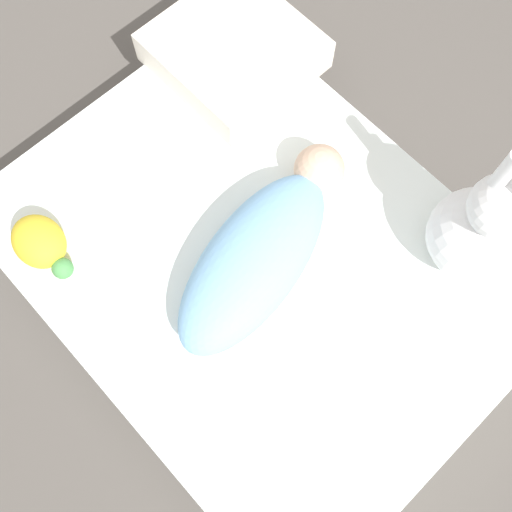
{
  "coord_description": "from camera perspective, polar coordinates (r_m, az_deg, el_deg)",
  "views": [
    {
      "loc": [
        0.33,
        -0.31,
        1.41
      ],
      "look_at": [
        0.01,
        -0.02,
        0.19
      ],
      "focal_mm": 42.0,
      "sensor_mm": 36.0,
      "label": 1
    }
  ],
  "objects": [
    {
      "name": "bed_mattress",
      "position": [
        1.41,
        0.22,
        -0.97
      ],
      "size": [
        1.15,
        0.88,
        0.14
      ],
      "color": "white",
      "rests_on": "ground_plane"
    },
    {
      "name": "turtle_plush",
      "position": [
        1.39,
        -19.82,
        1.14
      ],
      "size": [
        0.17,
        0.11,
        0.09
      ],
      "color": "yellow",
      "rests_on": "bed_mattress"
    },
    {
      "name": "ground_plane",
      "position": [
        1.48,
        0.21,
        -1.84
      ],
      "size": [
        12.0,
        12.0,
        0.0
      ],
      "primitive_type": "plane",
      "color": "#514C47"
    },
    {
      "name": "pillow",
      "position": [
        1.57,
        -2.12,
        18.93
      ],
      "size": [
        0.36,
        0.35,
        0.09
      ],
      "color": "white",
      "rests_on": "bed_mattress"
    },
    {
      "name": "swaddled_baby",
      "position": [
        1.28,
        0.49,
        0.54
      ],
      "size": [
        0.3,
        0.57,
        0.13
      ],
      "rotation": [
        0.0,
        0.0,
        1.8
      ],
      "color": "#7FB7E5",
      "rests_on": "bed_mattress"
    },
    {
      "name": "bunny_plush",
      "position": [
        1.31,
        20.65,
        2.42
      ],
      "size": [
        0.2,
        0.2,
        0.39
      ],
      "color": "white",
      "rests_on": "bed_mattress"
    }
  ]
}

